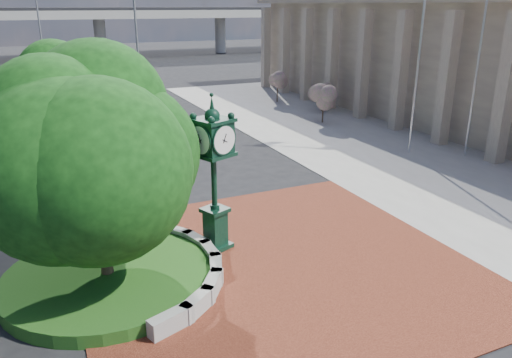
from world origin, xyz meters
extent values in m
plane|color=black|center=(0.00, 0.00, 0.00)|extent=(200.00, 200.00, 0.00)
cube|color=#5E2516|center=(0.00, -1.00, 0.02)|extent=(12.00, 12.00, 0.04)
cube|color=#9E9B93|center=(16.00, 10.00, 0.02)|extent=(20.00, 50.00, 0.04)
cube|color=#9E9B93|center=(-3.91, -3.01, 0.27)|extent=(1.29, 0.76, 0.54)
cube|color=#9E9B93|center=(-3.05, -2.54, 0.27)|extent=(1.20, 1.04, 0.54)
cube|color=#9E9B93|center=(-2.38, -1.84, 0.27)|extent=(1.00, 1.22, 0.54)
cube|color=#9E9B93|center=(-1.95, -0.96, 0.27)|extent=(0.71, 1.30, 0.54)
cube|color=#9E9B93|center=(-1.80, 0.00, 0.27)|extent=(0.35, 1.25, 0.54)
cube|color=#9E9B93|center=(-1.95, 0.96, 0.27)|extent=(0.71, 1.30, 0.54)
cube|color=#9E9B93|center=(-2.38, 1.84, 0.27)|extent=(1.00, 1.22, 0.54)
cube|color=#9E9B93|center=(-3.05, 2.54, 0.27)|extent=(1.20, 1.04, 0.54)
cube|color=#9E9B93|center=(-3.91, 3.01, 0.27)|extent=(1.29, 0.76, 0.54)
cylinder|color=#1C4313|center=(-5.00, 0.00, 0.20)|extent=(6.10, 6.10, 0.40)
cube|color=gray|center=(24.00, 12.00, 4.00)|extent=(15.00, 42.00, 8.00)
cube|color=black|center=(16.80, 12.00, 4.00)|extent=(0.30, 40.00, 5.50)
cube|color=#9E9B93|center=(0.00, 70.00, 6.50)|extent=(90.00, 12.00, 1.20)
cube|color=black|center=(0.00, 70.00, 7.30)|extent=(90.00, 12.00, 0.40)
cylinder|color=#9E9B93|center=(5.00, 70.00, 3.00)|extent=(1.80, 1.80, 6.00)
cylinder|color=#9E9B93|center=(25.00, 70.00, 3.00)|extent=(1.80, 1.80, 6.00)
cylinder|color=#38281C|center=(-5.00, 0.00, 1.08)|extent=(0.36, 0.36, 2.17)
sphere|color=#0F330E|center=(-5.00, 0.00, 3.73)|extent=(5.20, 5.20, 5.20)
cylinder|color=#38281C|center=(-4.00, 18.00, 0.96)|extent=(0.36, 0.36, 1.92)
sphere|color=#0F330E|center=(-4.00, 18.00, 3.25)|extent=(4.40, 4.40, 4.40)
cube|color=black|center=(-1.28, 0.86, 0.09)|extent=(1.15, 1.15, 0.18)
cube|color=black|center=(-1.28, 0.86, 0.77)|extent=(0.79, 0.79, 1.21)
cube|color=black|center=(-1.28, 0.86, 1.41)|extent=(1.01, 1.01, 0.13)
cylinder|color=black|center=(-1.28, 0.86, 2.42)|extent=(0.19, 0.19, 1.88)
cube|color=black|center=(-1.28, 0.86, 3.92)|extent=(1.30, 1.30, 0.99)
cylinder|color=white|center=(-1.08, 0.38, 3.92)|extent=(0.84, 0.40, 0.88)
cylinder|color=white|center=(-1.48, 1.34, 3.92)|extent=(0.84, 0.40, 0.88)
cylinder|color=white|center=(-1.76, 0.66, 3.92)|extent=(0.40, 0.84, 0.88)
cylinder|color=white|center=(-0.80, 1.06, 3.92)|extent=(0.40, 0.84, 0.88)
sphere|color=black|center=(-1.28, 0.86, 4.60)|extent=(0.49, 0.49, 0.49)
cone|color=black|center=(-1.28, 0.86, 4.96)|extent=(0.20, 0.20, 0.55)
imported|color=#4B0A0B|center=(1.23, 40.69, 0.67)|extent=(2.49, 4.18, 1.33)
cylinder|color=silver|center=(12.60, 7.26, 5.23)|extent=(0.13, 0.13, 10.47)
cylinder|color=silver|center=(15.00, 5.52, 4.74)|extent=(0.11, 0.11, 9.48)
cylinder|color=slate|center=(1.95, 27.29, 4.89)|extent=(0.17, 0.17, 9.77)
cylinder|color=slate|center=(-4.43, 44.46, 5.06)|extent=(0.18, 0.18, 10.12)
cylinder|color=#38281C|center=(12.17, 15.76, 0.60)|extent=(0.10, 0.10, 1.20)
sphere|color=#C76399|center=(12.17, 15.76, 1.60)|extent=(1.20, 1.20, 1.20)
cylinder|color=#38281C|center=(14.18, 19.16, 0.60)|extent=(0.10, 0.10, 1.20)
sphere|color=#C76399|center=(14.18, 19.16, 1.60)|extent=(1.20, 1.20, 1.20)
cylinder|color=#38281C|center=(12.80, 24.07, 0.60)|extent=(0.10, 0.10, 1.20)
sphere|color=#C76399|center=(12.80, 24.07, 1.60)|extent=(1.20, 1.20, 1.20)
camera|label=1|loc=(-6.40, -13.67, 7.88)|focal=35.00mm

